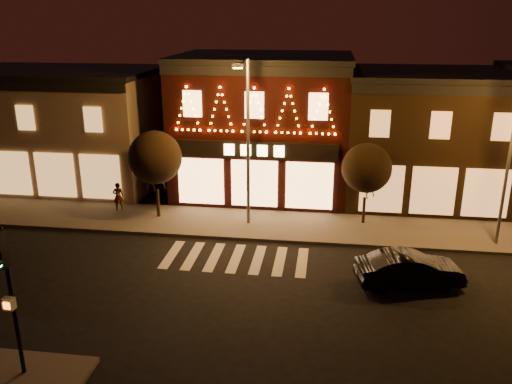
% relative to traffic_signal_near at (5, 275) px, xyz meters
% --- Properties ---
extents(ground, '(120.00, 120.00, 0.00)m').
position_rel_traffic_signal_near_xyz_m(ground, '(4.96, 5.18, -3.53)').
color(ground, black).
rests_on(ground, ground).
extents(sidewalk_far, '(44.00, 4.00, 0.15)m').
position_rel_traffic_signal_near_xyz_m(sidewalk_far, '(6.96, 13.18, -3.45)').
color(sidewalk_far, '#47423D').
rests_on(sidewalk_far, ground).
extents(building_left, '(12.20, 8.28, 7.30)m').
position_rel_traffic_signal_near_xyz_m(building_left, '(-8.04, 19.17, 0.14)').
color(building_left, '#7E6E59').
rests_on(building_left, ground).
extents(building_pulp, '(10.20, 8.34, 8.30)m').
position_rel_traffic_signal_near_xyz_m(building_pulp, '(4.96, 19.16, 0.64)').
color(building_pulp, black).
rests_on(building_pulp, ground).
extents(building_right_a, '(9.20, 8.28, 7.50)m').
position_rel_traffic_signal_near_xyz_m(building_right_a, '(14.46, 19.17, 0.24)').
color(building_right_a, black).
rests_on(building_right_a, ground).
extents(traffic_signal_near, '(0.36, 0.50, 4.79)m').
position_rel_traffic_signal_near_xyz_m(traffic_signal_near, '(0.00, 0.00, 0.00)').
color(traffic_signal_near, black).
rests_on(traffic_signal_near, sidewalk_near).
extents(streetlamp_mid, '(0.55, 1.92, 8.37)m').
position_rel_traffic_signal_near_xyz_m(streetlamp_mid, '(4.89, 12.94, 1.54)').
color(streetlamp_mid, '#59595E').
rests_on(streetlamp_mid, sidewalk_far).
extents(streetlamp_right, '(0.48, 1.69, 7.37)m').
position_rel_traffic_signal_near_xyz_m(streetlamp_right, '(17.00, 12.02, 0.95)').
color(streetlamp_right, '#59595E').
rests_on(streetlamp_right, sidewalk_far).
extents(tree_left, '(2.80, 2.80, 4.67)m').
position_rel_traffic_signal_near_xyz_m(tree_left, '(-0.04, 13.46, -0.11)').
color(tree_left, black).
rests_on(tree_left, sidewalk_far).
extents(tree_right, '(2.54, 2.54, 4.24)m').
position_rel_traffic_signal_near_xyz_m(tree_right, '(10.87, 14.05, -0.41)').
color(tree_right, black).
rests_on(tree_right, sidewalk_far).
extents(dark_sedan, '(4.51, 2.37, 1.41)m').
position_rel_traffic_signal_near_xyz_m(dark_sedan, '(12.37, 7.69, -2.82)').
color(dark_sedan, black).
rests_on(dark_sedan, ground).
extents(pedestrian, '(0.67, 0.55, 1.58)m').
position_rel_traffic_signal_near_xyz_m(pedestrian, '(-2.52, 14.09, -2.59)').
color(pedestrian, gray).
rests_on(pedestrian, sidewalk_far).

